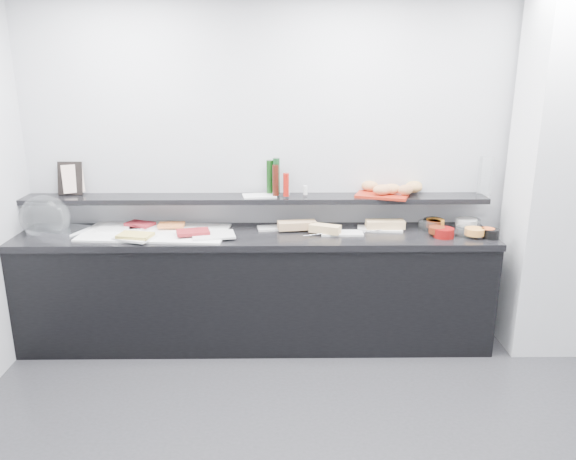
{
  "coord_description": "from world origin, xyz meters",
  "views": [
    {
      "loc": [
        -0.49,
        -2.39,
        2.14
      ],
      "look_at": [
        -0.45,
        1.45,
        1.0
      ],
      "focal_mm": 35.0,
      "sensor_mm": 36.0,
      "label": 1
    }
  ],
  "objects_px": {
    "framed_print": "(70,178)",
    "carafe": "(485,176)",
    "cloche_base": "(60,230)",
    "condiment_tray": "(259,196)",
    "sandwich_plate_mid": "(342,233)",
    "bread_tray": "(382,195)"
  },
  "relations": [
    {
      "from": "framed_print",
      "to": "carafe",
      "type": "bearing_deg",
      "value": 1.33
    },
    {
      "from": "cloche_base",
      "to": "condiment_tray",
      "type": "height_order",
      "value": "condiment_tray"
    },
    {
      "from": "cloche_base",
      "to": "sandwich_plate_mid",
      "type": "relative_size",
      "value": 1.24
    },
    {
      "from": "framed_print",
      "to": "condiment_tray",
      "type": "xyz_separation_m",
      "value": [
        1.48,
        -0.09,
        -0.12
      ]
    },
    {
      "from": "sandwich_plate_mid",
      "to": "carafe",
      "type": "bearing_deg",
      "value": 11.02
    },
    {
      "from": "carafe",
      "to": "cloche_base",
      "type": "bearing_deg",
      "value": -177.09
    },
    {
      "from": "cloche_base",
      "to": "bread_tray",
      "type": "height_order",
      "value": "bread_tray"
    },
    {
      "from": "condiment_tray",
      "to": "carafe",
      "type": "distance_m",
      "value": 1.77
    },
    {
      "from": "cloche_base",
      "to": "condiment_tray",
      "type": "relative_size",
      "value": 1.56
    },
    {
      "from": "carafe",
      "to": "sandwich_plate_mid",
      "type": "bearing_deg",
      "value": -168.94
    },
    {
      "from": "framed_print",
      "to": "sandwich_plate_mid",
      "type": "bearing_deg",
      "value": -5.14
    },
    {
      "from": "sandwich_plate_mid",
      "to": "bread_tray",
      "type": "xyz_separation_m",
      "value": [
        0.33,
        0.19,
        0.25
      ]
    },
    {
      "from": "cloche_base",
      "to": "framed_print",
      "type": "xyz_separation_m",
      "value": [
        0.04,
        0.22,
        0.36
      ]
    },
    {
      "from": "bread_tray",
      "to": "carafe",
      "type": "xyz_separation_m",
      "value": [
        0.8,
        0.03,
        0.14
      ]
    },
    {
      "from": "cloche_base",
      "to": "bread_tray",
      "type": "xyz_separation_m",
      "value": [
        2.48,
        0.14,
        0.24
      ]
    },
    {
      "from": "sandwich_plate_mid",
      "to": "condiment_tray",
      "type": "height_order",
      "value": "condiment_tray"
    },
    {
      "from": "cloche_base",
      "to": "sandwich_plate_mid",
      "type": "bearing_deg",
      "value": 17.42
    },
    {
      "from": "sandwich_plate_mid",
      "to": "bread_tray",
      "type": "bearing_deg",
      "value": 30.53
    },
    {
      "from": "sandwich_plate_mid",
      "to": "carafe",
      "type": "height_order",
      "value": "carafe"
    },
    {
      "from": "sandwich_plate_mid",
      "to": "framed_print",
      "type": "relative_size",
      "value": 1.22
    },
    {
      "from": "framed_print",
      "to": "condiment_tray",
      "type": "relative_size",
      "value": 1.03
    },
    {
      "from": "cloche_base",
      "to": "framed_print",
      "type": "height_order",
      "value": "framed_print"
    }
  ]
}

